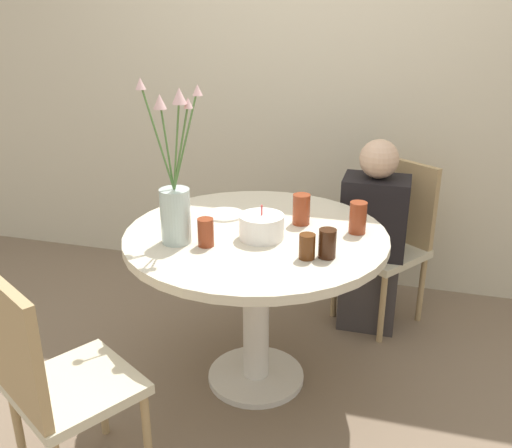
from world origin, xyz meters
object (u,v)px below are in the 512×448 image
drink_glass_4 (206,232)px  chair_left_flank (391,234)px  flower_vase (175,199)px  chair_right_flank (52,377)px  drink_glass_3 (301,209)px  drink_glass_2 (358,218)px  drink_glass_0 (307,246)px  birthday_cake (262,227)px  drink_glass_1 (327,243)px  person_boy (372,242)px  side_plate (225,214)px

drink_glass_4 → chair_left_flank: bearing=53.9°
flower_vase → chair_right_flank: bearing=-107.5°
chair_right_flank → drink_glass_3: (0.66, 0.98, 0.33)m
chair_right_flank → drink_glass_4: bearing=-86.9°
flower_vase → drink_glass_2: 0.78m
drink_glass_0 → drink_glass_2: bearing=63.2°
chair_right_flank → birthday_cake: birthday_cake is taller
drink_glass_1 → person_boy: person_boy is taller
chair_right_flank → drink_glass_0: 1.03m
birthday_cake → person_boy: size_ratio=0.18×
birthday_cake → side_plate: (-0.24, 0.21, -0.05)m
drink_glass_3 → drink_glass_4: drink_glass_3 is taller
drink_glass_2 → person_boy: size_ratio=0.13×
drink_glass_4 → drink_glass_1: bearing=2.7°
side_plate → person_boy: bearing=37.0°
drink_glass_2 → drink_glass_3: 0.26m
birthday_cake → drink_glass_1: birthday_cake is taller
side_plate → drink_glass_3: size_ratio=1.33×
birthday_cake → drink_glass_3: (0.13, 0.21, 0.02)m
chair_left_flank → drink_glass_3: 0.81m
flower_vase → drink_glass_0: size_ratio=6.60×
birthday_cake → drink_glass_2: birthday_cake is taller
birthday_cake → drink_glass_0: birthday_cake is taller
birthday_cake → drink_glass_3: birthday_cake is taller
chair_right_flank → side_plate: size_ratio=4.86×
drink_glass_4 → person_boy: (0.62, 0.85, -0.33)m
birthday_cake → flower_vase: 0.38m
drink_glass_1 → drink_glass_0: bearing=-156.6°
flower_vase → person_boy: bearing=48.0°
flower_vase → person_boy: size_ratio=0.63×
chair_left_flank → side_plate: bearing=-105.1°
drink_glass_0 → drink_glass_2: size_ratio=0.72×
drink_glass_1 → person_boy: (0.13, 0.83, -0.33)m
chair_right_flank → birthday_cake: (0.54, 0.78, 0.32)m
flower_vase → drink_glass_1: (0.63, 0.01, -0.13)m
drink_glass_4 → chair_right_flank: bearing=-118.0°
drink_glass_2 → drink_glass_3: bearing=171.6°
flower_vase → drink_glass_3: 0.58m
chair_right_flank → person_boy: size_ratio=0.85×
chair_right_flank → drink_glass_2: 1.36m
side_plate → drink_glass_4: 0.36m
flower_vase → drink_glass_2: (0.72, 0.30, -0.12)m
drink_glass_2 → chair_right_flank: bearing=-134.2°
side_plate → drink_glass_0: bearing=-38.2°
drink_glass_4 → drink_glass_0: bearing=-1.1°
chair_left_flank → chair_right_flank: same height
drink_glass_0 → drink_glass_4: drink_glass_4 is taller
flower_vase → side_plate: 0.40m
drink_glass_4 → drink_glass_2: bearing=27.9°
drink_glass_3 → person_boy: 0.68m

